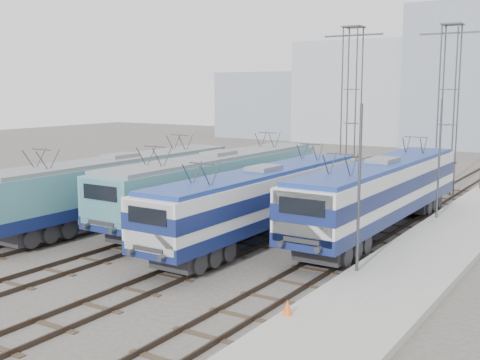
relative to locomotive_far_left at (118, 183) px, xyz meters
name	(u,v)px	position (x,y,z in m)	size (l,w,h in m)	color
ground	(160,258)	(6.75, -4.39, -2.26)	(160.00, 160.00, 0.00)	#514C47
platform	(436,247)	(16.95, 3.61, -2.11)	(4.00, 70.00, 0.30)	#9E9E99
locomotive_far_left	(118,183)	(0.00, 0.00, 0.00)	(2.87, 18.13, 3.41)	navy
locomotive_center_left	(217,181)	(4.50, 3.33, 0.06)	(2.95, 18.62, 3.50)	navy
locomotive_center_right	(262,197)	(9.00, 0.81, -0.03)	(2.75, 17.40, 3.27)	navy
locomotive_far_right	(381,189)	(13.50, 5.38, 0.10)	(2.93, 18.53, 3.48)	navy
catenary_tower_west	(351,101)	(6.75, 17.61, 4.38)	(4.50, 1.20, 12.00)	#3F4247
catenary_tower_east	(448,102)	(13.25, 19.61, 4.38)	(4.50, 1.20, 12.00)	#3F4247
mast_front	(359,193)	(15.35, -2.39, 1.24)	(0.12, 0.12, 7.00)	#3F4247
mast_mid	(439,162)	(15.35, 9.61, 1.24)	(0.12, 0.12, 7.00)	#3F4247
safety_cone	(287,307)	(15.25, -8.09, -1.71)	(0.34, 0.34, 0.50)	#FD5D1D
building_west	(367,92)	(-7.25, 57.61, 4.74)	(18.00, 12.00, 14.00)	#9FA7B1
building_far_west	(269,105)	(-23.25, 57.61, 2.74)	(14.00, 10.00, 10.00)	#848DA0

